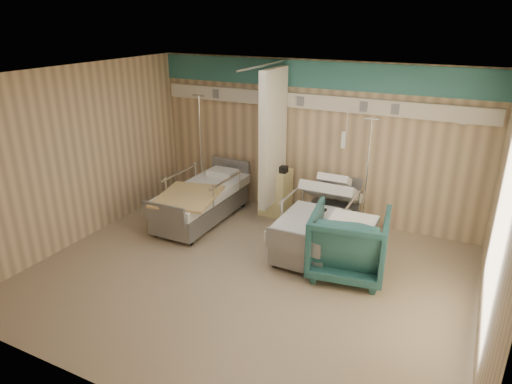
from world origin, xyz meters
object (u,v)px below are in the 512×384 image
bedside_cabinet (276,192)px  visitor_armchair (349,243)px  iv_stand_left (202,181)px  bed_right (318,229)px  iv_stand_right (363,210)px  bed_left (201,205)px

bedside_cabinet → visitor_armchair: (1.80, -1.47, 0.06)m
visitor_armchair → iv_stand_left: 3.60m
bed_right → iv_stand_left: size_ratio=1.02×
bed_right → bedside_cabinet: size_ratio=2.54×
iv_stand_right → bedside_cabinet: bearing=179.3°
iv_stand_right → bed_left: bearing=-162.0°
bedside_cabinet → visitor_armchair: bearing=-39.3°
bedside_cabinet → visitor_armchair: visitor_armchair is taller
bed_right → iv_stand_right: size_ratio=1.10×
iv_stand_right → iv_stand_left: (-3.18, -0.09, 0.03)m
bedside_cabinet → visitor_armchair: 2.33m
bed_left → iv_stand_right: iv_stand_right is taller
iv_stand_right → iv_stand_left: size_ratio=0.93×
bedside_cabinet → iv_stand_right: 1.65m
bed_left → bedside_cabinet: size_ratio=2.54×
visitor_armchair → iv_stand_left: (-3.33, 1.36, -0.05)m
bedside_cabinet → bed_left: bearing=-139.4°
bed_right → iv_stand_right: bearing=60.4°
bed_right → visitor_armchair: size_ratio=2.01×
bedside_cabinet → iv_stand_left: bearing=-175.7°
bed_left → iv_stand_left: size_ratio=1.02×
visitor_armchair → iv_stand_right: size_ratio=0.54×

